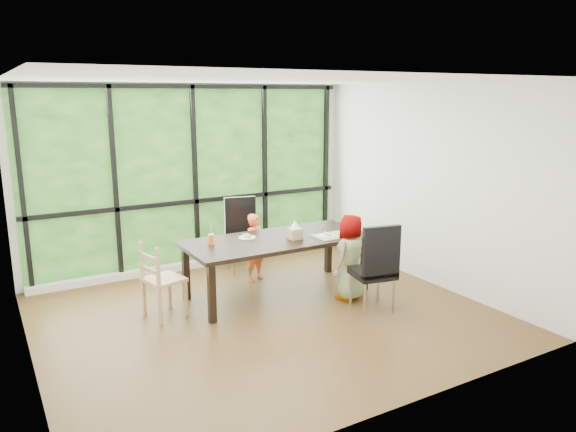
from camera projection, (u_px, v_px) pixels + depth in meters
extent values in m
plane|color=black|center=(266.00, 315.00, 6.38)|extent=(5.00, 5.00, 0.00)
plane|color=silver|center=(194.00, 177.00, 7.98)|extent=(5.00, 0.00, 5.00)
cube|color=#184B14|center=(194.00, 177.00, 7.97)|extent=(4.80, 0.02, 2.65)
cube|color=silver|center=(200.00, 263.00, 8.19)|extent=(4.80, 0.12, 0.10)
cube|color=black|center=(277.00, 266.00, 6.99)|extent=(2.44, 1.24, 0.75)
cube|color=black|center=(243.00, 236.00, 7.85)|extent=(0.55, 0.55, 1.08)
cube|color=black|center=(373.00, 266.00, 6.46)|extent=(0.54, 0.54, 1.08)
cube|color=#A27B58|center=(164.00, 279.00, 6.28)|extent=(0.49, 0.50, 0.90)
imported|color=#F45F2E|center=(255.00, 247.00, 7.50)|extent=(0.41, 0.34, 0.95)
imported|color=gray|center=(349.00, 257.00, 6.80)|extent=(0.62, 0.52, 1.09)
cube|color=tan|center=(332.00, 236.00, 7.03)|extent=(0.47, 0.35, 0.01)
cylinder|color=white|center=(247.00, 238.00, 6.92)|extent=(0.22, 0.22, 0.01)
cylinder|color=white|center=(327.00, 236.00, 7.01)|extent=(0.22, 0.22, 0.01)
cylinder|color=orange|center=(211.00, 239.00, 6.63)|extent=(0.08, 0.08, 0.12)
cylinder|color=#5DD226|center=(354.00, 229.00, 7.15)|extent=(0.07, 0.07, 0.12)
cube|color=tan|center=(295.00, 234.00, 6.88)|extent=(0.16, 0.16, 0.14)
cylinder|color=white|center=(211.00, 231.00, 6.61)|extent=(0.01, 0.04, 0.20)
cylinder|color=pink|center=(354.00, 222.00, 7.13)|extent=(0.01, 0.04, 0.20)
cone|color=white|center=(295.00, 224.00, 6.85)|extent=(0.12, 0.12, 0.11)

